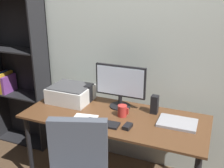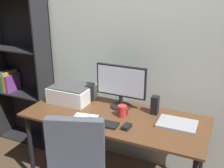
{
  "view_description": "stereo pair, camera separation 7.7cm",
  "coord_description": "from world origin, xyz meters",
  "views": [
    {
      "loc": [
        0.81,
        -1.99,
        1.84
      ],
      "look_at": [
        -0.03,
        0.01,
        1.03
      ],
      "focal_mm": 43.04,
      "sensor_mm": 36.0,
      "label": 1
    },
    {
      "loc": [
        0.88,
        -1.96,
        1.84
      ],
      "look_at": [
        -0.03,
        0.01,
        1.03
      ],
      "focal_mm": 43.04,
      "sensor_mm": 36.0,
      "label": 2
    }
  ],
  "objects": [
    {
      "name": "speaker_right",
      "position": [
        0.31,
        0.19,
        0.82
      ],
      "size": [
        0.06,
        0.07,
        0.17
      ],
      "primitive_type": "cube",
      "color": "black",
      "rests_on": "desk"
    },
    {
      "name": "back_wall",
      "position": [
        0.0,
        0.51,
        1.3
      ],
      "size": [
        6.4,
        0.1,
        2.6
      ],
      "primitive_type": "cube",
      "color": "beige",
      "rests_on": "ground"
    },
    {
      "name": "desk",
      "position": [
        0.0,
        0.0,
        0.66
      ],
      "size": [
        1.64,
        0.68,
        0.74
      ],
      "color": "#56351E",
      "rests_on": "ground"
    },
    {
      "name": "keyboard",
      "position": [
        -0.04,
        -0.19,
        0.75
      ],
      "size": [
        0.3,
        0.12,
        0.02
      ],
      "primitive_type": "cube",
      "rotation": [
        0.0,
        0.0,
        0.05
      ],
      "color": "black",
      "rests_on": "desk"
    },
    {
      "name": "monitor",
      "position": [
        -0.02,
        0.2,
        0.97
      ],
      "size": [
        0.49,
        0.2,
        0.41
      ],
      "color": "black",
      "rests_on": "desk"
    },
    {
      "name": "printer",
      "position": [
        -0.53,
        0.14,
        0.82
      ],
      "size": [
        0.4,
        0.34,
        0.16
      ],
      "color": "silver",
      "rests_on": "desk"
    },
    {
      "name": "coffee_mug",
      "position": [
        0.07,
        0.02,
        0.79
      ],
      "size": [
        0.1,
        0.08,
        0.1
      ],
      "color": "#B72D28",
      "rests_on": "desk"
    },
    {
      "name": "laptop",
      "position": [
        0.55,
        0.06,
        0.75
      ],
      "size": [
        0.32,
        0.23,
        0.02
      ],
      "primitive_type": "cube",
      "rotation": [
        0.0,
        0.0,
        0.01
      ],
      "color": "#99999E",
      "rests_on": "desk"
    },
    {
      "name": "mouse",
      "position": [
        0.18,
        -0.16,
        0.76
      ],
      "size": [
        0.06,
        0.1,
        0.03
      ],
      "primitive_type": "cube",
      "rotation": [
        0.0,
        0.0,
        -0.08
      ],
      "color": "black",
      "rests_on": "desk"
    },
    {
      "name": "bookshelf",
      "position": [
        -1.36,
        0.34,
        0.87
      ],
      "size": [
        0.71,
        0.28,
        1.78
      ],
      "color": "black",
      "rests_on": "ground"
    },
    {
      "name": "speaker_left",
      "position": [
        -0.36,
        0.19,
        0.82
      ],
      "size": [
        0.06,
        0.07,
        0.17
      ],
      "primitive_type": "cube",
      "color": "black",
      "rests_on": "desk"
    },
    {
      "name": "paper_sheet",
      "position": [
        -0.21,
        -0.21,
        0.74
      ],
      "size": [
        0.26,
        0.33,
        0.0
      ],
      "primitive_type": "cube",
      "rotation": [
        0.0,
        0.0,
        0.16
      ],
      "color": "white",
      "rests_on": "desk"
    }
  ]
}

